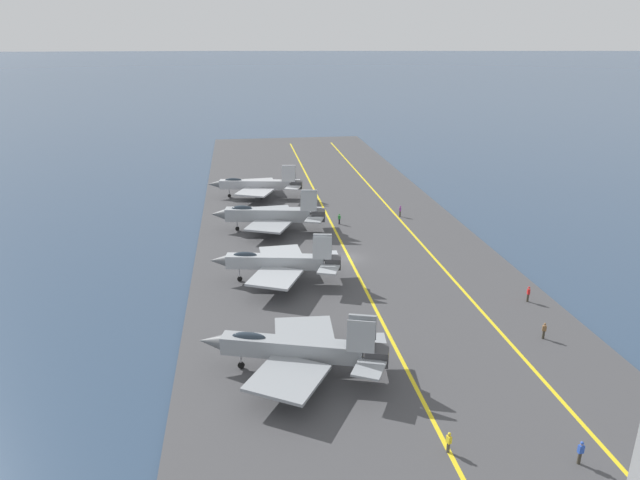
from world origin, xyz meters
TOP-DOWN VIEW (x-y plane):
  - ground_plane at (0.00, 0.00)m, footprint 2000.00×2000.00m
  - carrier_deck at (0.00, 0.00)m, footprint 187.02×40.49m
  - deck_stripe_foul_line at (0.00, -11.13)m, footprint 168.32×0.56m
  - deck_stripe_centerline at (0.00, 0.00)m, footprint 168.32×0.36m
  - parked_jet_nearest at (-26.19, 9.68)m, footprint 14.04×16.72m
  - parked_jet_second at (-6.47, 9.78)m, footprint 13.65×15.64m
  - parked_jet_third at (12.49, 9.66)m, footprint 13.46×17.17m
  - parked_jet_fourth at (31.41, 10.80)m, footprint 13.34×17.12m
  - crew_brown_vest at (-23.59, -14.70)m, footprint 0.39×0.45m
  - crew_blue_vest at (-40.04, -8.44)m, footprint 0.29×0.40m
  - crew_red_vest at (-15.72, -17.09)m, footprint 0.43×0.34m
  - crew_green_vest at (14.21, -1.16)m, footprint 0.38×0.45m
  - crew_purple_vest at (16.63, -11.59)m, footprint 0.45×0.39m
  - crew_yellow_vest at (-37.67, 0.10)m, footprint 0.44×0.35m

SIDE VIEW (x-z plane):
  - ground_plane at x=0.00m, z-range 0.00..0.00m
  - carrier_deck at x=0.00m, z-range 0.00..0.40m
  - deck_stripe_foul_line at x=0.00m, z-range 0.40..0.41m
  - deck_stripe_centerline at x=0.00m, z-range 0.40..0.41m
  - crew_yellow_vest at x=-37.67m, z-range 0.48..2.15m
  - crew_green_vest at x=14.21m, z-range 0.48..2.15m
  - crew_brown_vest at x=-23.59m, z-range 0.48..2.17m
  - crew_red_vest at x=-15.72m, z-range 0.49..2.31m
  - crew_blue_vest at x=-40.04m, z-range 0.49..2.32m
  - crew_purple_vest at x=16.63m, z-range 0.49..2.34m
  - parked_jet_fourth at x=31.41m, z-range -0.15..5.74m
  - parked_jet_nearest at x=-26.19m, z-range -0.13..5.76m
  - parked_jet_third at x=12.49m, z-range -0.19..6.05m
  - parked_jet_second at x=-6.47m, z-range -0.02..5.96m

